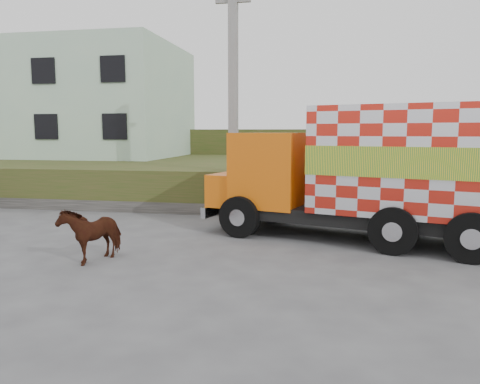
% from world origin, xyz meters
% --- Properties ---
extents(ground, '(120.00, 120.00, 0.00)m').
position_xyz_m(ground, '(0.00, 0.00, 0.00)').
color(ground, '#474749').
rests_on(ground, ground).
extents(embankment, '(40.00, 12.00, 1.50)m').
position_xyz_m(embankment, '(0.00, 10.00, 0.75)').
color(embankment, '#2F4517').
rests_on(embankment, ground).
extents(embankment_far, '(40.00, 12.00, 3.00)m').
position_xyz_m(embankment_far, '(0.00, 22.00, 1.50)').
color(embankment_far, '#2F4517').
rests_on(embankment_far, ground).
extents(retaining_strip, '(16.00, 0.50, 0.40)m').
position_xyz_m(retaining_strip, '(-2.00, 4.20, 0.20)').
color(retaining_strip, '#595651').
rests_on(retaining_strip, ground).
extents(building, '(10.00, 8.00, 6.00)m').
position_xyz_m(building, '(-11.00, 13.00, 4.50)').
color(building, '#B2CFB0').
rests_on(building, embankment).
extents(utility_pole, '(1.20, 0.30, 8.00)m').
position_xyz_m(utility_pole, '(-1.00, 4.60, 4.08)').
color(utility_pole, gray).
rests_on(utility_pole, ground).
extents(cargo_truck, '(8.22, 4.52, 3.50)m').
position_xyz_m(cargo_truck, '(3.31, 1.18, 1.80)').
color(cargo_truck, black).
rests_on(cargo_truck, ground).
extents(cow, '(1.09, 1.59, 1.23)m').
position_xyz_m(cow, '(-2.90, -1.95, 0.61)').
color(cow, black).
rests_on(cow, ground).
extents(pedestrian, '(0.71, 0.50, 1.84)m').
position_xyz_m(pedestrian, '(2.18, 5.50, 2.42)').
color(pedestrian, '#2B2826').
rests_on(pedestrian, embankment).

